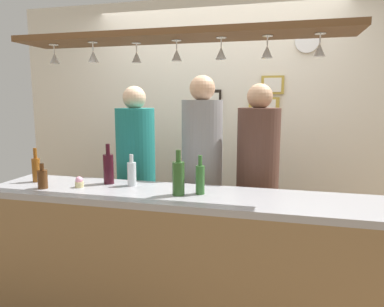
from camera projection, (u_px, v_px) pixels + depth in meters
ground_plane at (189, 296)px, 2.82m from camera, size 8.00×8.00×0.00m
back_wall at (215, 126)px, 3.67m from camera, size 4.40×0.06×2.60m
bar_counter at (169, 245)px, 2.24m from camera, size 2.70×0.55×0.96m
overhead_glass_rack at (177, 36)px, 2.22m from camera, size 2.20×0.36×0.04m
hanging_wineglass_far_left at (55, 58)px, 2.44m from camera, size 0.07×0.07×0.13m
hanging_wineglass_left at (93, 56)px, 2.34m from camera, size 0.07×0.07×0.13m
hanging_wineglass_center_left at (137, 57)px, 2.37m from camera, size 0.07×0.07×0.13m
hanging_wineglass_center at (177, 54)px, 2.26m from camera, size 0.07×0.07×0.13m
hanging_wineglass_center_right at (221, 52)px, 2.16m from camera, size 0.07×0.07×0.13m
hanging_wineglass_right at (267, 51)px, 2.10m from camera, size 0.07×0.07×0.13m
hanging_wineglass_far_right at (320, 49)px, 2.03m from camera, size 0.07×0.07×0.13m
person_left_teal_shirt at (136, 163)px, 3.07m from camera, size 0.34×0.34×1.69m
person_middle_grey_shirt at (202, 160)px, 2.91m from camera, size 0.34×0.34×1.78m
person_right_brown_shirt at (258, 168)px, 2.81m from camera, size 0.34×0.34×1.70m
bottle_soda_clear at (132, 173)px, 2.52m from camera, size 0.06×0.06×0.23m
bottle_wine_dark_red at (108, 168)px, 2.58m from camera, size 0.08×0.08×0.30m
bottle_beer_brown_stubby at (43, 179)px, 2.44m from camera, size 0.07×0.07×0.18m
bottle_beer_green_import at (200, 179)px, 2.29m from camera, size 0.06×0.06×0.26m
bottle_beer_amber_tall at (36, 169)px, 2.64m from camera, size 0.06×0.06×0.26m
bottle_champagne_green at (178, 177)px, 2.26m from camera, size 0.08×0.08×0.30m
cupcake at (79, 182)px, 2.48m from camera, size 0.06×0.06×0.08m
picture_frame_lower_pair at (264, 106)px, 3.47m from camera, size 0.30×0.02×0.18m
picture_frame_upper_small at (273, 85)px, 3.42m from camera, size 0.22×0.02×0.18m
picture_frame_crest at (212, 102)px, 3.59m from camera, size 0.18×0.02×0.26m
wall_clock at (307, 41)px, 3.28m from camera, size 0.22×0.03×0.22m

